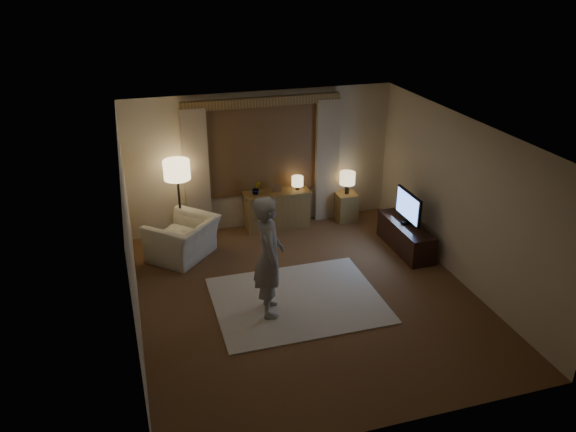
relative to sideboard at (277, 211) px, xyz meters
name	(u,v)px	position (x,y,z in m)	size (l,w,h in m)	color
room	(299,205)	(-0.21, -2.00, 0.98)	(5.04, 5.54, 2.64)	brown
rug	(297,300)	(-0.40, -2.55, -0.34)	(2.50, 2.00, 0.02)	beige
sideboard	(277,211)	(0.00, 0.00, 0.00)	(1.20, 0.40, 0.70)	brown
picture_frame	(277,189)	(0.00, 0.00, 0.45)	(0.16, 0.02, 0.20)	brown
plant	(256,189)	(-0.40, 0.00, 0.50)	(0.17, 0.13, 0.30)	#999999
table_lamp_sideboard	(297,182)	(0.40, 0.00, 0.55)	(0.22, 0.22, 0.30)	black
floor_lamp	(177,175)	(-1.83, -0.13, 0.98)	(0.46, 0.46, 1.58)	black
armchair	(183,239)	(-1.87, -0.68, 0.00)	(1.07, 0.94, 0.70)	beige
side_table	(346,207)	(1.39, -0.05, -0.07)	(0.40, 0.40, 0.56)	brown
table_lamp_side	(347,179)	(1.39, -0.05, 0.52)	(0.30, 0.30, 0.44)	black
tv_stand	(406,237)	(1.94, -1.52, -0.10)	(0.45, 1.40, 0.50)	black
tv	(408,207)	(1.94, -1.52, 0.48)	(0.20, 0.82, 0.59)	black
person	(269,256)	(-0.88, -2.73, 0.58)	(0.66, 0.43, 1.82)	gray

